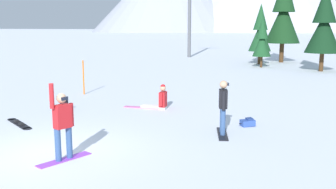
{
  "coord_description": "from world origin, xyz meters",
  "views": [
    {
      "loc": [
        6.38,
        -7.77,
        3.28
      ],
      "look_at": [
        1.66,
        4.13,
        1.0
      ],
      "focal_mm": 41.04,
      "sensor_mm": 36.0,
      "label": 1
    }
  ],
  "objects_px": {
    "trail_marker_pole": "(84,77)",
    "pine_tree_short": "(262,40)",
    "snowboarder_background": "(159,100)",
    "pine_tree_broad": "(284,14)",
    "pine_tree_twin": "(324,25)",
    "loose_snowboard_near_right": "(19,124)",
    "backpack_black": "(64,106)",
    "snowboarder_foreground": "(63,124)",
    "backpack_blue": "(248,123)",
    "pine_tree_leaning": "(260,31)",
    "snowboarder_midground": "(223,106)"
  },
  "relations": [
    {
      "from": "snowboarder_midground",
      "to": "snowboarder_background",
      "type": "distance_m",
      "value": 4.27
    },
    {
      "from": "snowboarder_foreground",
      "to": "snowboarder_background",
      "type": "bearing_deg",
      "value": 91.52
    },
    {
      "from": "snowboarder_background",
      "to": "backpack_blue",
      "type": "xyz_separation_m",
      "value": [
        3.82,
        -1.42,
        -0.23
      ]
    },
    {
      "from": "pine_tree_leaning",
      "to": "snowboarder_background",
      "type": "bearing_deg",
      "value": -92.71
    },
    {
      "from": "snowboarder_background",
      "to": "backpack_blue",
      "type": "relative_size",
      "value": 3.29
    },
    {
      "from": "pine_tree_twin",
      "to": "loose_snowboard_near_right",
      "type": "bearing_deg",
      "value": -114.8
    },
    {
      "from": "backpack_blue",
      "to": "backpack_black",
      "type": "bearing_deg",
      "value": -177.49
    },
    {
      "from": "trail_marker_pole",
      "to": "pine_tree_twin",
      "type": "bearing_deg",
      "value": 53.9
    },
    {
      "from": "snowboarder_background",
      "to": "pine_tree_broad",
      "type": "height_order",
      "value": "pine_tree_broad"
    },
    {
      "from": "pine_tree_leaning",
      "to": "pine_tree_short",
      "type": "height_order",
      "value": "pine_tree_leaning"
    },
    {
      "from": "trail_marker_pole",
      "to": "pine_tree_short",
      "type": "bearing_deg",
      "value": 68.6
    },
    {
      "from": "snowboarder_midground",
      "to": "backpack_blue",
      "type": "height_order",
      "value": "snowboarder_midground"
    },
    {
      "from": "snowboarder_background",
      "to": "trail_marker_pole",
      "type": "relative_size",
      "value": 1.1
    },
    {
      "from": "snowboarder_background",
      "to": "pine_tree_leaning",
      "type": "relative_size",
      "value": 0.35
    },
    {
      "from": "loose_snowboard_near_right",
      "to": "pine_tree_twin",
      "type": "xyz_separation_m",
      "value": [
        9.49,
        20.54,
        3.36
      ]
    },
    {
      "from": "snowboarder_foreground",
      "to": "trail_marker_pole",
      "type": "relative_size",
      "value": 1.18
    },
    {
      "from": "loose_snowboard_near_right",
      "to": "backpack_black",
      "type": "relative_size",
      "value": 3.82
    },
    {
      "from": "snowboarder_background",
      "to": "backpack_blue",
      "type": "height_order",
      "value": "snowboarder_background"
    },
    {
      "from": "pine_tree_short",
      "to": "pine_tree_twin",
      "type": "bearing_deg",
      "value": -14.41
    },
    {
      "from": "trail_marker_pole",
      "to": "pine_tree_broad",
      "type": "bearing_deg",
      "value": 70.97
    },
    {
      "from": "pine_tree_twin",
      "to": "snowboarder_background",
      "type": "bearing_deg",
      "value": -110.07
    },
    {
      "from": "backpack_black",
      "to": "snowboarder_background",
      "type": "bearing_deg",
      "value": 27.59
    },
    {
      "from": "snowboarder_midground",
      "to": "backpack_blue",
      "type": "xyz_separation_m",
      "value": [
        0.55,
        1.27,
        -0.76
      ]
    },
    {
      "from": "snowboarder_foreground",
      "to": "loose_snowboard_near_right",
      "type": "xyz_separation_m",
      "value": [
        -3.63,
        2.39,
        -0.9
      ]
    },
    {
      "from": "snowboarder_midground",
      "to": "pine_tree_short",
      "type": "height_order",
      "value": "pine_tree_short"
    },
    {
      "from": "pine_tree_short",
      "to": "pine_tree_broad",
      "type": "distance_m",
      "value": 5.79
    },
    {
      "from": "snowboarder_background",
      "to": "backpack_black",
      "type": "distance_m",
      "value": 3.75
    },
    {
      "from": "snowboarder_background",
      "to": "pine_tree_twin",
      "type": "bearing_deg",
      "value": 69.93
    },
    {
      "from": "snowboarder_foreground",
      "to": "snowboarder_midground",
      "type": "relative_size",
      "value": 1.17
    },
    {
      "from": "backpack_blue",
      "to": "backpack_black",
      "type": "height_order",
      "value": "backpack_black"
    },
    {
      "from": "snowboarder_background",
      "to": "loose_snowboard_near_right",
      "type": "bearing_deg",
      "value": -130.64
    },
    {
      "from": "snowboarder_background",
      "to": "pine_tree_short",
      "type": "height_order",
      "value": "pine_tree_short"
    },
    {
      "from": "loose_snowboard_near_right",
      "to": "backpack_blue",
      "type": "height_order",
      "value": "backpack_blue"
    },
    {
      "from": "snowboarder_foreground",
      "to": "backpack_blue",
      "type": "relative_size",
      "value": 3.54
    },
    {
      "from": "snowboarder_background",
      "to": "pine_tree_twin",
      "type": "xyz_separation_m",
      "value": [
        6.03,
        16.51,
        3.03
      ]
    },
    {
      "from": "snowboarder_foreground",
      "to": "pine_tree_leaning",
      "type": "xyz_separation_m",
      "value": [
        0.79,
        26.69,
        1.93
      ]
    },
    {
      "from": "trail_marker_pole",
      "to": "pine_tree_twin",
      "type": "relative_size",
      "value": 0.27
    },
    {
      "from": "pine_tree_broad",
      "to": "trail_marker_pole",
      "type": "bearing_deg",
      "value": -109.03
    },
    {
      "from": "loose_snowboard_near_right",
      "to": "pine_tree_leaning",
      "type": "relative_size",
      "value": 0.35
    },
    {
      "from": "snowboarder_midground",
      "to": "backpack_black",
      "type": "height_order",
      "value": "snowboarder_midground"
    },
    {
      "from": "snowboarder_foreground",
      "to": "snowboarder_background",
      "type": "height_order",
      "value": "snowboarder_foreground"
    },
    {
      "from": "snowboarder_midground",
      "to": "snowboarder_background",
      "type": "bearing_deg",
      "value": 140.48
    },
    {
      "from": "snowboarder_foreground",
      "to": "backpack_black",
      "type": "height_order",
      "value": "snowboarder_foreground"
    },
    {
      "from": "backpack_black",
      "to": "pine_tree_leaning",
      "type": "distance_m",
      "value": 22.57
    },
    {
      "from": "backpack_blue",
      "to": "backpack_black",
      "type": "relative_size",
      "value": 1.17
    },
    {
      "from": "pine_tree_twin",
      "to": "pine_tree_short",
      "type": "relative_size",
      "value": 1.53
    },
    {
      "from": "snowboarder_midground",
      "to": "pine_tree_short",
      "type": "bearing_deg",
      "value": 94.94
    },
    {
      "from": "backpack_blue",
      "to": "pine_tree_short",
      "type": "distance_m",
      "value": 19.34
    },
    {
      "from": "snowboarder_background",
      "to": "pine_tree_leaning",
      "type": "xyz_separation_m",
      "value": [
        0.96,
        20.27,
        2.49
      ]
    },
    {
      "from": "snowboarder_midground",
      "to": "pine_tree_broad",
      "type": "distance_m",
      "value": 25.88
    }
  ]
}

